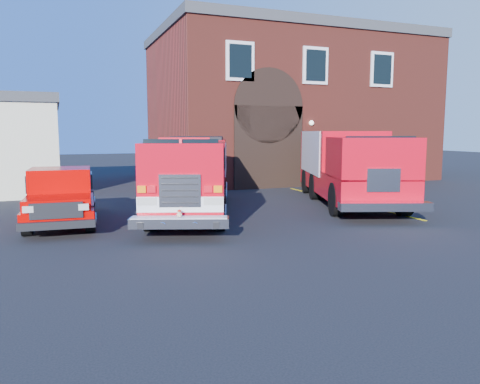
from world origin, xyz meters
name	(u,v)px	position (x,y,z in m)	size (l,w,h in m)	color
ground	(224,234)	(0.00, 0.00, 0.00)	(100.00, 100.00, 0.00)	black
parking_stripe_near	(394,213)	(6.50, 1.00, 0.00)	(0.12, 3.00, 0.01)	yellow
parking_stripe_mid	(344,201)	(6.50, 4.00, 0.00)	(0.12, 3.00, 0.01)	yellow
parking_stripe_far	(306,192)	(6.50, 7.00, 0.00)	(0.12, 3.00, 0.01)	yellow
fire_station	(286,107)	(8.99, 13.98, 4.25)	(15.20, 10.20, 8.45)	maroon
fire_engine	(192,174)	(0.11, 3.49, 1.35)	(5.09, 8.72, 2.60)	black
pickup_truck	(62,197)	(-4.02, 3.34, 0.80)	(2.18, 5.26, 1.69)	black
secondary_truck	(349,164)	(6.41, 3.58, 1.51)	(5.43, 8.95, 2.78)	black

